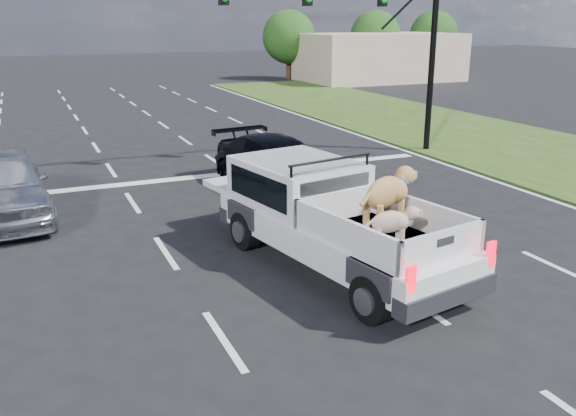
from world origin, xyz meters
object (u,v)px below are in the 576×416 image
black_coupe (279,165)px  pickup_truck (331,216)px  silver_sedan (3,185)px  traffic_signal (377,19)px

black_coupe → pickup_truck: bearing=-109.0°
pickup_truck → black_coupe: 5.55m
silver_sedan → black_coupe: (7.14, -0.50, -0.08)m
traffic_signal → black_coupe: size_ratio=1.73×
silver_sedan → black_coupe: 7.16m
traffic_signal → black_coupe: traffic_signal is taller
traffic_signal → pickup_truck: (-6.03, -8.46, -3.70)m
silver_sedan → traffic_signal: bearing=8.0°
traffic_signal → pickup_truck: bearing=-125.5°
silver_sedan → black_coupe: bearing=-7.9°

